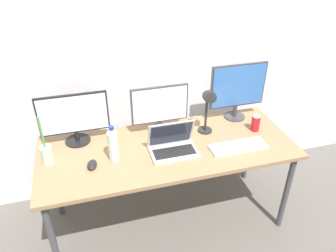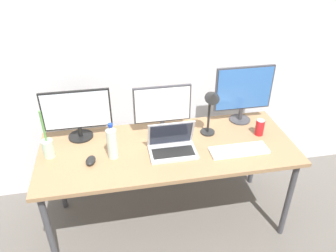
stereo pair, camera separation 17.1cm
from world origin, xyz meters
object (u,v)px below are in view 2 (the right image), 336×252
Objects in this scene: work_desk at (168,153)px; soda_can_near_keyboard at (260,127)px; monitor_right at (244,91)px; mouse_by_keyboard at (91,160)px; monitor_left at (77,113)px; keyboard_main at (239,150)px; monitor_center at (163,107)px; bamboo_vase at (48,148)px; desk_lamp at (212,105)px; water_bottle at (112,142)px; laptop_silver at (172,145)px.

work_desk is 14.66× the size of soda_can_near_keyboard.
mouse_by_keyboard is (-1.20, -0.35, -0.24)m from monitor_right.
work_desk is 0.73m from monitor_left.
monitor_center is at bearing 141.67° from keyboard_main.
monitor_right is at bearing 27.44° from mouse_by_keyboard.
bamboo_vase reaches higher than keyboard_main.
soda_can_near_keyboard reaches higher than mouse_by_keyboard.
desk_lamp reaches higher than keyboard_main.
monitor_right is 1.74× the size of water_bottle.
water_bottle is at bearing -175.73° from soda_can_near_keyboard.
monitor_right is 1.12× the size of keyboard_main.
mouse_by_keyboard is at bearing 175.98° from keyboard_main.
bamboo_vase is (-0.28, 0.13, 0.06)m from mouse_by_keyboard.
monitor_right is 1.10m from water_bottle.
soda_can_near_keyboard is (1.27, 0.12, 0.04)m from mouse_by_keyboard.
work_desk is at bearing -3.00° from bamboo_vase.
water_bottle is at bearing 24.50° from mouse_by_keyboard.
desk_lamp reaches higher than monitor_left.
monitor_left is 0.39m from water_bottle.
mouse_by_keyboard is at bearing -166.90° from water_bottle.
monitor_center is 0.37m from desk_lamp.
keyboard_main is (1.11, -0.40, -0.20)m from monitor_left.
keyboard_main is at bearing -6.56° from water_bottle.
monitor_center reaches higher than keyboard_main.
mouse_by_keyboard is 0.39× the size of water_bottle.
monitor_right is at bearing 29.28° from desk_lamp.
laptop_silver is at bearing -87.14° from monitor_center.
bamboo_vase is at bearing 167.43° from mouse_by_keyboard.
monitor_right reaches higher than keyboard_main.
monitor_left is at bearing 170.90° from soda_can_near_keyboard.
monitor_center reaches higher than bamboo_vase.
monitor_left is 0.63m from monitor_center.
desk_lamp is (1.17, 0.04, 0.20)m from bamboo_vase.
keyboard_main is at bearing -57.44° from desk_lamp.
mouse_by_keyboard is 0.26× the size of desk_lamp.
monitor_left reaches higher than monitor_center.
bamboo_vase is 0.90× the size of desk_lamp.
work_desk is 4.24× the size of monitor_center.
monitor_left reaches higher than mouse_by_keyboard.
water_bottle is at bearing -11.60° from bamboo_vase.
water_bottle is 0.67× the size of desk_lamp.
bamboo_vase is (-0.44, 0.09, -0.05)m from water_bottle.
bamboo_vase is at bearing -167.57° from monitor_center.
keyboard_main is (0.49, -0.15, 0.07)m from work_desk.
monitor_right is 0.51m from keyboard_main.
soda_can_near_keyboard is at bearing 2.94° from work_desk.
bamboo_vase is at bearing 177.00° from work_desk.
keyboard_main is 1.04× the size of desk_lamp.
monitor_center reaches higher than mouse_by_keyboard.
keyboard_main is (0.48, -0.38, -0.20)m from monitor_center.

